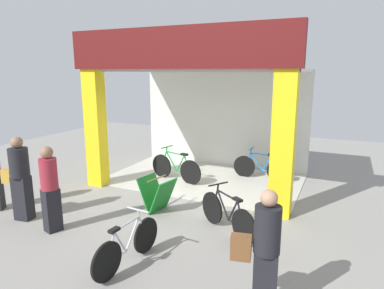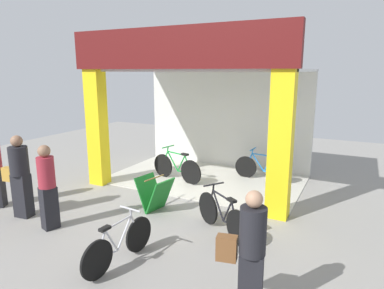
% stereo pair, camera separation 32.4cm
% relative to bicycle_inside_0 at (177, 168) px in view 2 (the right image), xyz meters
% --- Properties ---
extents(ground_plane, '(18.41, 18.41, 0.00)m').
position_rel_bicycle_inside_0_xyz_m(ground_plane, '(0.64, -1.12, -0.37)').
color(ground_plane, gray).
rests_on(ground_plane, ground).
extents(shop_facade, '(5.40, 3.45, 3.90)m').
position_rel_bicycle_inside_0_xyz_m(shop_facade, '(0.64, 0.41, 1.68)').
color(shop_facade, beige).
rests_on(shop_facade, ground).
extents(bicycle_inside_0, '(1.66, 0.51, 0.93)m').
position_rel_bicycle_inside_0_xyz_m(bicycle_inside_0, '(0.00, 0.00, 0.00)').
color(bicycle_inside_0, black).
rests_on(bicycle_inside_0, ground).
extents(bicycle_inside_1, '(1.58, 0.43, 0.87)m').
position_rel_bicycle_inside_0_xyz_m(bicycle_inside_1, '(2.10, 1.09, -0.03)').
color(bicycle_inside_1, black).
rests_on(bicycle_inside_1, ground).
extents(bicycle_parked_0, '(1.35, 0.95, 0.89)m').
position_rel_bicycle_inside_0_xyz_m(bicycle_parked_0, '(2.27, -2.33, -0.02)').
color(bicycle_parked_0, black).
rests_on(bicycle_parked_0, ground).
extents(bicycle_parked_1, '(0.42, 1.51, 0.83)m').
position_rel_bicycle_inside_0_xyz_m(bicycle_parked_1, '(1.22, -4.00, -0.04)').
color(bicycle_parked_1, black).
rests_on(bicycle_parked_1, ground).
extents(sandwich_board_sign, '(0.77, 0.69, 0.75)m').
position_rel_bicycle_inside_0_xyz_m(sandwich_board_sign, '(0.57, -1.98, 0.00)').
color(sandwich_board_sign, '#197226').
rests_on(sandwich_board_sign, ground).
extents(pedestrian_0, '(0.63, 0.38, 1.62)m').
position_rel_bicycle_inside_0_xyz_m(pedestrian_0, '(3.36, -4.17, 0.46)').
color(pedestrian_0, black).
rests_on(pedestrian_0, ground).
extents(pedestrian_2, '(0.39, 0.39, 1.64)m').
position_rel_bicycle_inside_0_xyz_m(pedestrian_2, '(-0.76, -3.61, 0.47)').
color(pedestrian_2, black).
rests_on(pedestrian_2, ground).
extents(pedestrian_3, '(0.65, 0.41, 1.72)m').
position_rel_bicycle_inside_0_xyz_m(pedestrian_3, '(-1.71, -3.48, 0.53)').
color(pedestrian_3, black).
rests_on(pedestrian_3, ground).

